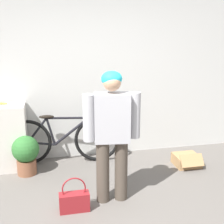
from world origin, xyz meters
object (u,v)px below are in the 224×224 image
at_px(person, 112,129).
at_px(potted_plant, 26,153).
at_px(bicycle, 63,140).
at_px(cardboard_box, 187,160).
at_px(handbag, 74,201).

xyz_separation_m(person, potted_plant, (-1.03, 0.92, -0.58)).
distance_m(bicycle, potted_plant, 0.60).
height_order(bicycle, cardboard_box, bicycle).
relative_size(person, handbag, 3.78).
distance_m(handbag, cardboard_box, 1.96).
xyz_separation_m(handbag, potted_plant, (-0.56, 1.07, 0.19)).
xyz_separation_m(bicycle, handbag, (0.03, -1.35, -0.24)).
distance_m(cardboard_box, potted_plant, 2.35).
bearing_deg(bicycle, person, -62.52).
height_order(bicycle, handbag, bicycle).
relative_size(person, bicycle, 0.89).
distance_m(handbag, potted_plant, 1.22).
bearing_deg(handbag, person, 17.77).
relative_size(handbag, cardboard_box, 1.01).
xyz_separation_m(bicycle, cardboard_box, (1.79, -0.50, -0.29)).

